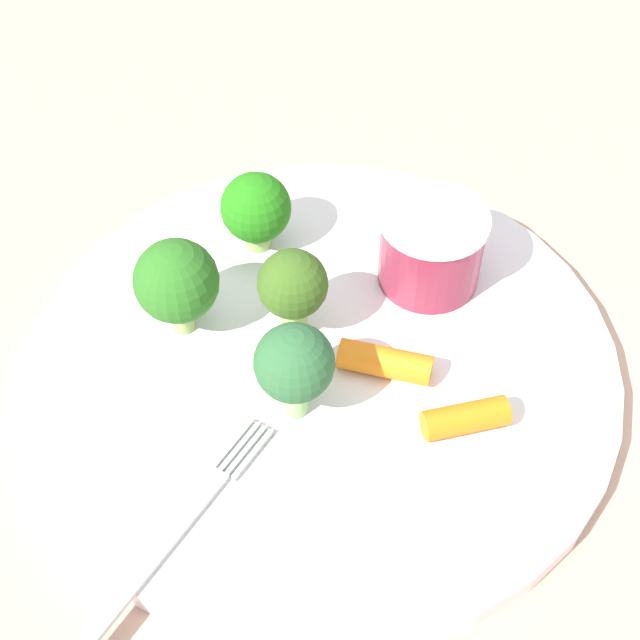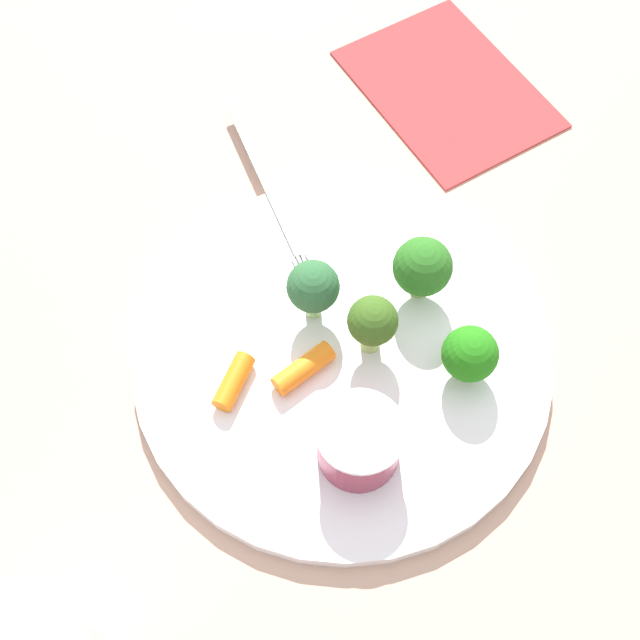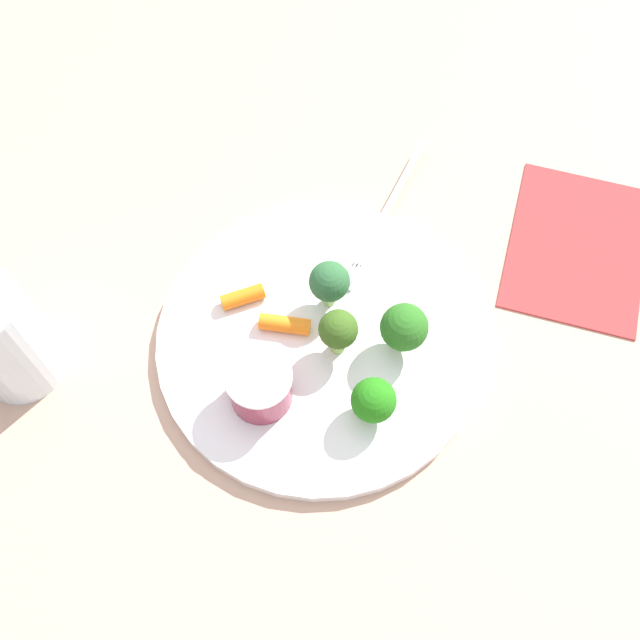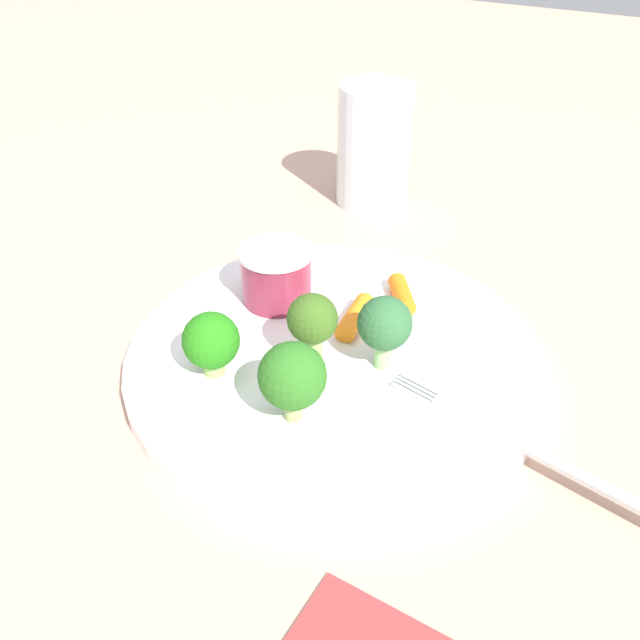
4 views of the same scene
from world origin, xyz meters
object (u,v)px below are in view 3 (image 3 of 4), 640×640
at_px(carrot_stick_1, 243,297).
at_px(plate, 320,339).
at_px(broccoli_floret_0, 330,282).
at_px(napkin, 577,246).
at_px(fork, 384,215).
at_px(sauce_cup, 260,386).
at_px(broccoli_floret_3, 404,328).
at_px(broccoli_floret_1, 338,330).
at_px(carrot_stick_0, 285,323).
at_px(broccoli_floret_2, 374,401).
at_px(drinking_glass, 1,338).

bearing_deg(carrot_stick_1, plate, -103.35).
height_order(broccoli_floret_0, napkin, broccoli_floret_0).
xyz_separation_m(broccoli_floret_0, napkin, (0.12, -0.21, -0.04)).
relative_size(broccoli_floret_0, fork, 0.28).
distance_m(sauce_cup, broccoli_floret_3, 0.12).
height_order(sauce_cup, carrot_stick_1, sauce_cup).
xyz_separation_m(broccoli_floret_0, broccoli_floret_1, (-0.04, -0.02, -0.00)).
distance_m(plate, broccoli_floret_0, 0.05).
xyz_separation_m(broccoli_floret_3, fork, (0.13, 0.04, -0.03)).
height_order(broccoli_floret_3, fork, broccoli_floret_3).
relative_size(broccoli_floret_0, carrot_stick_1, 1.36).
distance_m(sauce_cup, broccoli_floret_1, 0.08).
bearing_deg(broccoli_floret_1, plate, 66.66).
height_order(sauce_cup, carrot_stick_0, sauce_cup).
xyz_separation_m(sauce_cup, broccoli_floret_0, (0.10, -0.03, 0.01)).
xyz_separation_m(broccoli_floret_2, drinking_glass, (-0.03, 0.29, 0.02)).
bearing_deg(broccoli_floret_0, carrot_stick_0, 136.27).
bearing_deg(drinking_glass, carrot_stick_1, -58.74).
distance_m(plate, carrot_stick_1, 0.08).
bearing_deg(sauce_cup, napkin, -48.13).
height_order(plate, napkin, plate).
xyz_separation_m(sauce_cup, broccoli_floret_3, (0.07, -0.10, 0.01)).
relative_size(broccoli_floret_0, broccoli_floret_1, 1.02).
distance_m(broccoli_floret_2, fork, 0.19).
relative_size(drinking_glass, napkin, 0.67).
relative_size(sauce_cup, broccoli_floret_3, 1.02).
height_order(sauce_cup, broccoli_floret_1, broccoli_floret_1).
distance_m(broccoli_floret_2, broccoli_floret_3, 0.07).
distance_m(sauce_cup, carrot_stick_0, 0.07).
xyz_separation_m(broccoli_floret_0, carrot_stick_0, (-0.03, 0.03, -0.03)).
bearing_deg(broccoli_floret_3, broccoli_floret_1, 106.62).
relative_size(sauce_cup, broccoli_floret_2, 1.21).
bearing_deg(plate, broccoli_floret_3, -83.47).
bearing_deg(sauce_cup, broccoli_floret_3, -54.31).
bearing_deg(sauce_cup, carrot_stick_1, 25.88).
bearing_deg(drinking_glass, fork, -50.77).
relative_size(broccoli_floret_0, broccoli_floret_3, 0.98).
bearing_deg(drinking_glass, sauce_cup, -85.01).
xyz_separation_m(drinking_glass, napkin, (0.23, -0.44, -0.05)).
relative_size(broccoli_floret_0, napkin, 0.31).
xyz_separation_m(broccoli_floret_0, carrot_stick_1, (-0.02, 0.07, -0.03)).
bearing_deg(broccoli_floret_3, plate, 96.53).
bearing_deg(broccoli_floret_0, broccoli_floret_2, -148.43).
bearing_deg(broccoli_floret_2, sauce_cup, 94.89).
bearing_deg(broccoli_floret_2, carrot_stick_0, 56.20).
distance_m(broccoli_floret_1, drinking_glass, 0.26).
relative_size(broccoli_floret_2, broccoli_floret_3, 0.84).
height_order(broccoli_floret_0, broccoli_floret_2, broccoli_floret_0).
relative_size(fork, napkin, 1.08).
distance_m(broccoli_floret_1, broccoli_floret_3, 0.05).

